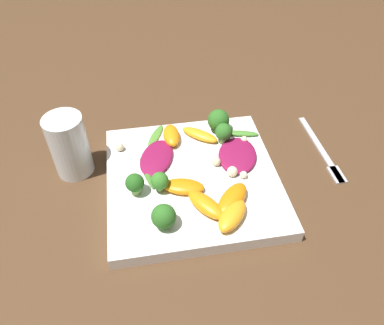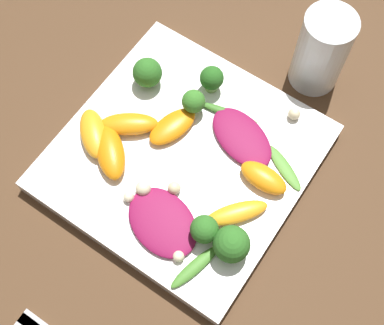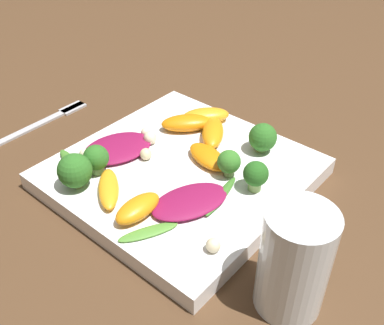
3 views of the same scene
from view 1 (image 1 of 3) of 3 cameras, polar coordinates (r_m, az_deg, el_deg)
name	(u,v)px [view 1 (image 1 of 3)]	position (r m, az deg, el deg)	size (l,w,h in m)	color
ground_plane	(192,184)	(0.64, 0.07, -3.35)	(2.40, 2.40, 0.00)	#4C331E
plate	(192,180)	(0.63, 0.07, -2.65)	(0.28, 0.28, 0.02)	white
drinking_glass	(69,146)	(0.66, -18.20, 2.45)	(0.06, 0.06, 0.11)	white
fork	(325,155)	(0.72, 19.58, 1.14)	(0.02, 0.18, 0.01)	#B2B2B7
radicchio_leaf_0	(157,158)	(0.64, -5.42, 0.75)	(0.08, 0.10, 0.01)	maroon
radicchio_leaf_1	(237,155)	(0.65, 6.94, 1.13)	(0.09, 0.11, 0.01)	maroon
orange_segment_0	(171,135)	(0.68, -3.17, 4.15)	(0.03, 0.06, 0.02)	orange
orange_segment_1	(200,135)	(0.68, 1.18, 4.26)	(0.07, 0.06, 0.01)	orange
orange_segment_2	(232,216)	(0.55, 6.15, -8.04)	(0.07, 0.07, 0.02)	orange
orange_segment_3	(184,187)	(0.59, -1.30, -3.68)	(0.07, 0.05, 0.02)	orange
orange_segment_4	(232,199)	(0.58, 6.19, -5.51)	(0.07, 0.08, 0.02)	orange
orange_segment_5	(206,205)	(0.57, 2.15, -6.47)	(0.06, 0.07, 0.02)	orange
broccoli_floret_0	(160,181)	(0.58, -4.93, -2.87)	(0.03, 0.03, 0.04)	#7A9E51
broccoli_floret_1	(224,133)	(0.67, 4.85, 4.58)	(0.03, 0.03, 0.04)	#84AD5B
broccoli_floret_2	(135,184)	(0.58, -8.69, -3.19)	(0.03, 0.03, 0.04)	#84AD5B
broccoli_floret_3	(218,120)	(0.69, 4.05, 6.42)	(0.04, 0.04, 0.04)	#7A9E51
broccoli_floret_4	(164,217)	(0.54, -4.34, -8.21)	(0.04, 0.04, 0.04)	#7A9E51
arugula_sprig_0	(156,136)	(0.69, -5.57, 4.05)	(0.04, 0.07, 0.00)	#518E33
arugula_sprig_1	(241,133)	(0.70, 7.40, 4.42)	(0.07, 0.03, 0.01)	#47842D
arugula_sprig_2	(147,173)	(0.62, -6.92, -1.54)	(0.03, 0.08, 0.01)	#3D7528
macadamia_nut_0	(244,140)	(0.68, 7.95, 3.49)	(0.01, 0.01, 0.01)	beige
macadamia_nut_1	(195,197)	(0.58, 0.44, -5.21)	(0.01, 0.01, 0.01)	beige
macadamia_nut_2	(244,175)	(0.62, 7.86, -1.87)	(0.01, 0.01, 0.01)	beige
macadamia_nut_3	(216,162)	(0.63, 3.74, 0.14)	(0.02, 0.02, 0.02)	beige
macadamia_nut_4	(232,171)	(0.62, 6.17, -1.37)	(0.02, 0.02, 0.02)	beige
macadamia_nut_5	(120,147)	(0.67, -10.98, 2.36)	(0.02, 0.02, 0.02)	beige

